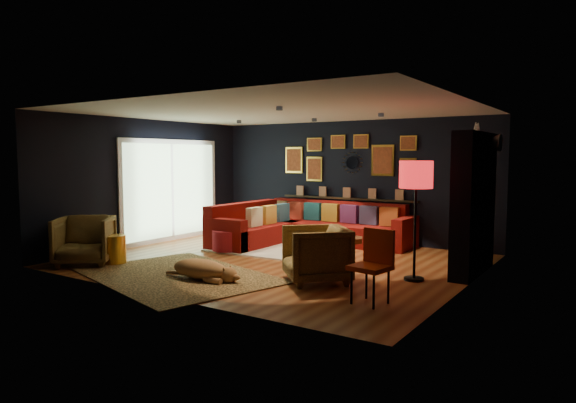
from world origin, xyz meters
The scene contains 20 objects.
floor centered at (0.00, 0.00, 0.00)m, with size 6.50×6.50×0.00m, color #99582C.
room_walls centered at (0.00, 0.00, 1.59)m, with size 6.50×6.50×6.50m.
sectional centered at (-0.61, 1.81, 0.32)m, with size 3.41×2.69×0.86m.
ledge centered at (0.00, 2.68, 0.92)m, with size 3.20×0.12×0.04m, color black.
gallery_wall centered at (-0.01, 2.72, 1.81)m, with size 3.15×0.04×1.02m.
sunburst_mirror centered at (0.10, 2.72, 1.70)m, with size 0.47×0.16×0.47m.
fireplace centered at (3.09, 0.90, 1.02)m, with size 0.31×1.60×2.20m.
deer_head centered at (3.14, 1.40, 2.05)m, with size 0.50×0.28×0.45m.
sliding_door centered at (-3.22, 0.60, 1.10)m, with size 0.06×2.80×2.20m.
ceiling_spots centered at (0.00, 0.80, 2.56)m, with size 3.30×2.50×0.06m.
shag_rug centered at (-0.70, 0.80, 0.02)m, with size 2.20×1.60×0.03m, color silver.
leopard_rug centered at (-0.62, -1.80, 0.01)m, with size 3.03×2.16×0.02m, color tan.
coffee_table centered at (1.00, 0.46, 0.37)m, with size 0.92×0.73×0.42m.
pouf centered at (-1.30, 0.20, 0.22)m, with size 0.58×0.58×0.38m, color maroon.
armchair_left centered at (-2.55, -2.05, 0.45)m, with size 0.88×0.82×0.90m, color #B9883D.
armchair_right centered at (1.34, -0.94, 0.45)m, with size 0.88×0.82×0.90m, color #B9883D.
gold_stool centered at (-2.18, -1.74, 0.25)m, with size 0.39×0.39×0.49m, color gold.
orange_chair centered at (2.48, -1.46, 0.54)m, with size 0.50×0.50×0.92m.
floor_lamp centered at (2.50, -0.05, 1.50)m, with size 0.49×0.49×1.77m.
dog centered at (-0.16, -1.78, 0.22)m, with size 1.30×0.64×0.41m, color #C17E4F, non-canonical shape.
Camera 1 is at (5.06, -7.31, 1.83)m, focal length 32.00 mm.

